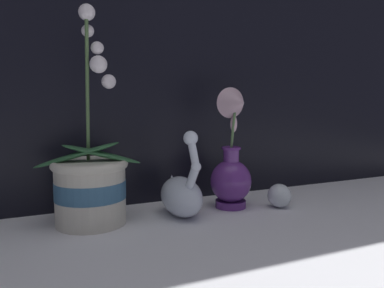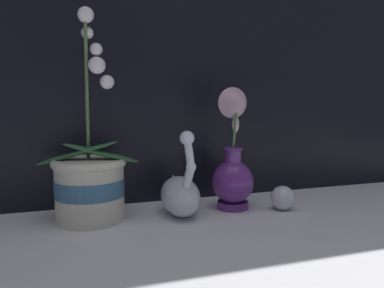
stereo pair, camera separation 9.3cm
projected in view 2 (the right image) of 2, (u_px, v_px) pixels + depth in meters
ground_plane at (201, 230)px, 0.82m from camera, size 2.80×2.80×0.00m
orchid_potted_plant at (90, 181)px, 0.88m from camera, size 0.24×0.17×0.49m
swan_figurine at (180, 193)px, 0.92m from camera, size 0.09×0.19×0.21m
blue_vase at (234, 165)px, 0.97m from camera, size 0.11×0.11×0.32m
glass_sphere at (283, 198)px, 0.97m from camera, size 0.06×0.06×0.06m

